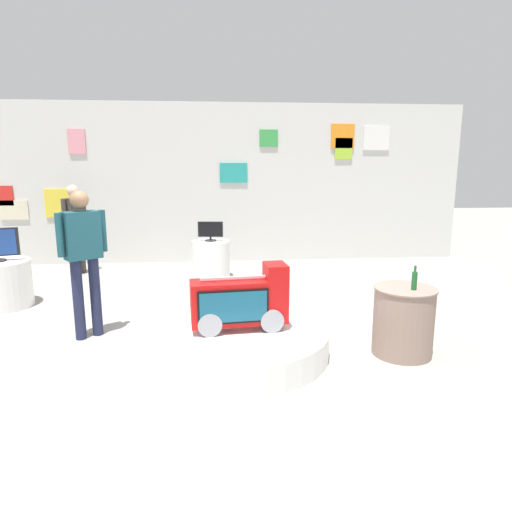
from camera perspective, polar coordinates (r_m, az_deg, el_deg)
The scene contains 11 objects.
ground_plane at distance 4.84m, azimuth -6.59°, elevation -12.64°, with size 30.00×30.00×0.00m, color gray.
back_wall_display at distance 9.17m, azimuth -6.16°, elevation 9.07°, with size 10.37×0.13×3.15m.
main_display_pedestal at distance 4.84m, azimuth -2.14°, elevation -10.78°, with size 1.88×1.88×0.28m, color white.
novelty_firetruck_tv at distance 4.69m, azimuth -1.95°, elevation -6.03°, with size 1.02×0.45×0.69m.
display_pedestal_left_rear at distance 7.27m, azimuth -29.70°, elevation -3.10°, with size 0.83×0.83×0.65m, color white.
display_pedestal_center_rear at distance 7.97m, azimuth -5.72°, elevation -0.41°, with size 0.66×0.66×0.65m, color white.
tv_on_center_rear at distance 7.88m, azimuth -5.79°, elevation 3.20°, with size 0.44×0.20×0.34m.
side_table_round at distance 5.01m, azimuth 18.18°, elevation -7.75°, with size 0.64×0.64×0.73m.
bottle_on_side_table at distance 4.83m, azimuth 19.44°, elevation -2.90°, with size 0.06×0.06×0.25m.
shopper_browsing_near_truck at distance 8.70m, azimuth -21.94°, elevation 3.95°, with size 0.35×0.51×1.61m.
shopper_browsing_rear at distance 5.42m, azimuth -21.03°, elevation 0.38°, with size 0.46×0.39×1.70m.
Camera 1 is at (0.15, -4.41, 1.99)m, focal length 31.56 mm.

